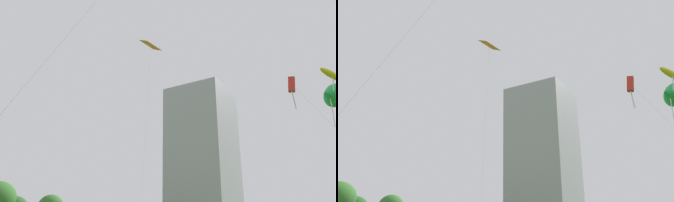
# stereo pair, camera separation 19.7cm
# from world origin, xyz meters

# --- Properties ---
(kite_flying_2) EXTENTS (3.40, 3.48, 23.21)m
(kite_flying_2) POSITION_xyz_m (-7.99, 19.99, 22.33)
(kite_flying_2) COLOR silver
(kite_flying_2) RESTS_ON ground
(kite_flying_3) EXTENTS (9.09, 2.75, 13.52)m
(kite_flying_3) POSITION_xyz_m (7.06, 16.07, 12.76)
(kite_flying_3) COLOR silver
(kite_flying_3) RESTS_ON ground
(kite_flying_4) EXTENTS (4.10, 2.98, 18.56)m
(kite_flying_4) POSITION_xyz_m (10.74, 26.52, 17.66)
(kite_flying_4) COLOR silver
(kite_flying_4) RESTS_ON ground
(kite_flying_8) EXTENTS (7.82, 8.72, 19.47)m
(kite_flying_8) POSITION_xyz_m (10.52, 32.84, 17.88)
(kite_flying_8) COLOR silver
(kite_flying_8) RESTS_ON ground
(distant_highrise_0) EXTENTS (25.31, 24.40, 56.68)m
(distant_highrise_0) POSITION_xyz_m (-32.90, 112.69, 28.34)
(distant_highrise_0) COLOR #939399
(distant_highrise_0) RESTS_ON ground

